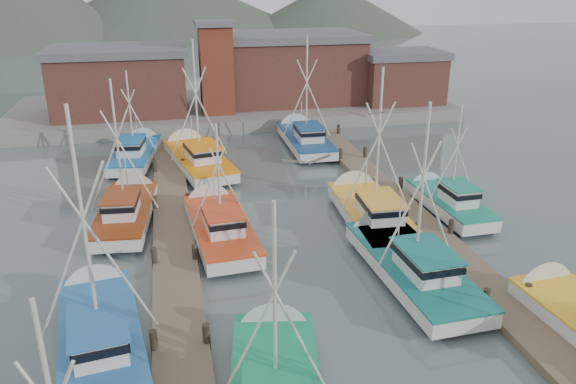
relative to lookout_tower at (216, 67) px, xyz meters
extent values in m
plane|color=#4B5A58|center=(2.00, -33.00, -5.55)|extent=(260.00, 260.00, 0.00)
cube|color=brown|center=(-5.00, -29.00, -5.35)|extent=(2.20, 46.00, 0.40)
cylinder|color=black|center=(-6.00, -35.00, -5.10)|extent=(0.30, 0.30, 1.50)
cylinder|color=black|center=(-6.00, -28.00, -5.10)|extent=(0.30, 0.30, 1.50)
cylinder|color=black|center=(-6.00, -21.00, -5.10)|extent=(0.30, 0.30, 1.50)
cylinder|color=black|center=(-6.00, -14.00, -5.10)|extent=(0.30, 0.30, 1.50)
cylinder|color=black|center=(-6.00, -7.00, -5.10)|extent=(0.30, 0.30, 1.50)
cylinder|color=black|center=(-4.00, -35.00, -5.10)|extent=(0.30, 0.30, 1.50)
cylinder|color=black|center=(-4.00, -28.00, -5.10)|extent=(0.30, 0.30, 1.50)
cylinder|color=black|center=(-4.00, -21.00, -5.10)|extent=(0.30, 0.30, 1.50)
cylinder|color=black|center=(-4.00, -14.00, -5.10)|extent=(0.30, 0.30, 1.50)
cylinder|color=black|center=(-4.00, -7.00, -5.10)|extent=(0.30, 0.30, 1.50)
cube|color=brown|center=(9.00, -29.00, -5.35)|extent=(2.20, 46.00, 0.40)
cylinder|color=black|center=(8.00, -35.00, -5.10)|extent=(0.30, 0.30, 1.50)
cylinder|color=black|center=(8.00, -28.00, -5.10)|extent=(0.30, 0.30, 1.50)
cylinder|color=black|center=(8.00, -21.00, -5.10)|extent=(0.30, 0.30, 1.50)
cylinder|color=black|center=(8.00, -14.00, -5.10)|extent=(0.30, 0.30, 1.50)
cylinder|color=black|center=(8.00, -7.00, -5.10)|extent=(0.30, 0.30, 1.50)
cylinder|color=black|center=(10.00, -35.00, -5.10)|extent=(0.30, 0.30, 1.50)
cylinder|color=black|center=(10.00, -28.00, -5.10)|extent=(0.30, 0.30, 1.50)
cylinder|color=black|center=(10.00, -21.00, -5.10)|extent=(0.30, 0.30, 1.50)
cylinder|color=black|center=(10.00, -14.00, -5.10)|extent=(0.30, 0.30, 1.50)
cylinder|color=black|center=(10.00, -7.00, -5.10)|extent=(0.30, 0.30, 1.50)
cube|color=gray|center=(2.00, 4.00, -4.95)|extent=(44.00, 16.00, 1.20)
cube|color=brown|center=(-9.00, 2.00, -1.60)|extent=(12.00, 8.00, 5.50)
cube|color=slate|center=(-9.00, 2.00, 1.50)|extent=(12.72, 8.48, 0.70)
cube|color=brown|center=(8.00, 4.00, -1.25)|extent=(14.00, 9.00, 6.20)
cube|color=slate|center=(8.00, 4.00, 2.20)|extent=(14.84, 9.54, 0.70)
cube|color=brown|center=(19.00, 1.00, -2.10)|extent=(8.00, 6.00, 4.50)
cube|color=slate|center=(19.00, 1.00, 0.50)|extent=(8.48, 6.36, 0.70)
cube|color=maroon|center=(0.00, 0.00, -0.35)|extent=(3.00, 3.00, 8.00)
cube|color=slate|center=(0.00, 0.00, 3.90)|extent=(3.60, 3.60, 0.50)
cone|color=#445043|center=(-38.00, 82.00, -5.55)|extent=(110.00, 110.00, 42.00)
cone|color=#445043|center=(-3.00, 97.00, -5.55)|extent=(140.00, 140.00, 30.00)
cone|color=#445043|center=(37.00, 87.00, -5.55)|extent=(90.00, 90.00, 24.00)
cone|color=silver|center=(-1.29, -34.73, -5.00)|extent=(2.99, 1.58, 2.84)
cylinder|color=beige|center=(-2.11, -39.38, -1.03)|extent=(0.15, 0.15, 6.85)
cylinder|color=beige|center=(-2.68, -39.28, -1.83)|extent=(2.43, 0.52, 5.35)
cylinder|color=beige|center=(-1.54, -39.49, -1.83)|extent=(2.43, 0.52, 5.35)
cylinder|color=beige|center=(-1.80, -37.59, -3.25)|extent=(0.09, 0.09, 2.54)
cube|color=#0F1E34|center=(6.03, -31.80, -5.50)|extent=(3.16, 8.61, 0.70)
cube|color=silver|center=(6.03, -31.80, -4.85)|extent=(3.59, 9.79, 0.80)
cube|color=#146F69|center=(6.03, -31.80, -4.47)|extent=(3.69, 9.89, 0.10)
cone|color=silver|center=(5.81, -26.98, -5.00)|extent=(3.06, 1.24, 3.02)
cube|color=silver|center=(6.09, -32.96, -3.90)|extent=(2.08, 2.98, 1.10)
cube|color=black|center=(6.09, -32.96, -3.67)|extent=(2.22, 3.28, 0.28)
cube|color=#146F69|center=(6.09, -32.96, -3.31)|extent=(2.35, 3.48, 0.07)
cylinder|color=beige|center=(6.04, -31.99, -0.62)|extent=(0.14, 0.14, 7.67)
cylinder|color=beige|center=(5.43, -32.02, -1.52)|extent=(2.75, 0.23, 6.00)
cylinder|color=beige|center=(6.66, -31.97, -1.52)|extent=(2.75, 0.23, 6.00)
cylinder|color=beige|center=(5.95, -30.07, -3.25)|extent=(0.08, 0.08, 2.69)
cube|color=#0F1E34|center=(-7.98, -34.50, -5.50)|extent=(3.68, 8.25, 0.70)
cube|color=silver|center=(-7.98, -34.50, -4.85)|extent=(4.18, 9.38, 0.80)
cube|color=#26629D|center=(-7.98, -34.50, -4.47)|extent=(4.28, 9.48, 0.10)
cone|color=silver|center=(-8.61, -30.02, -5.00)|extent=(2.95, 1.48, 2.83)
cube|color=silver|center=(-7.83, -35.58, -3.90)|extent=(2.19, 2.94, 1.10)
cube|color=black|center=(-7.83, -35.58, -3.67)|extent=(2.34, 3.23, 0.28)
cube|color=#26629D|center=(-7.83, -35.58, -3.31)|extent=(2.48, 3.43, 0.07)
cylinder|color=beige|center=(-7.96, -34.68, -0.04)|extent=(0.15, 0.15, 8.83)
cylinder|color=beige|center=(-8.57, -34.77, -1.07)|extent=(3.13, 0.54, 6.90)
cylinder|color=beige|center=(-7.34, -34.59, -1.07)|extent=(3.13, 0.54, 6.90)
cylinder|color=beige|center=(-8.21, -32.89, -3.25)|extent=(0.09, 0.09, 2.72)
cone|color=silver|center=(11.04, -34.11, -5.00)|extent=(2.89, 1.27, 2.83)
cube|color=#0F1E34|center=(-2.45, -25.36, -5.50)|extent=(3.12, 7.97, 0.70)
cube|color=silver|center=(-2.45, -25.36, -4.85)|extent=(3.54, 9.05, 0.80)
cube|color=red|center=(-2.45, -25.36, -4.47)|extent=(3.63, 9.15, 0.10)
cone|color=silver|center=(-2.78, -20.95, -5.00)|extent=(2.84, 1.30, 2.77)
cube|color=silver|center=(-2.37, -26.42, -3.90)|extent=(1.98, 2.79, 1.10)
cube|color=black|center=(-2.37, -26.42, -3.67)|extent=(2.12, 3.06, 0.28)
cube|color=red|center=(-2.37, -26.42, -3.31)|extent=(2.25, 3.24, 0.07)
cylinder|color=beige|center=(-2.44, -25.54, -1.67)|extent=(0.13, 0.13, 5.56)
cylinder|color=beige|center=(-3.00, -25.58, -2.32)|extent=(2.01, 0.24, 4.36)
cylinder|color=beige|center=(-1.87, -25.50, -2.32)|extent=(2.01, 0.24, 4.36)
cylinder|color=beige|center=(-2.57, -23.77, -3.25)|extent=(0.08, 0.08, 2.47)
cube|color=#0F1E34|center=(6.38, -25.52, -5.50)|extent=(3.08, 8.43, 0.70)
cube|color=silver|center=(6.38, -25.52, -4.85)|extent=(3.50, 9.58, 0.80)
cube|color=#F5AD2C|center=(6.38, -25.52, -4.47)|extent=(3.60, 9.68, 0.10)
cone|color=silver|center=(6.59, -20.79, -5.00)|extent=(3.00, 1.23, 2.95)
cube|color=silver|center=(6.33, -26.65, -3.90)|extent=(2.03, 2.92, 1.10)
cube|color=black|center=(6.33, -26.65, -3.67)|extent=(2.17, 3.21, 0.28)
cube|color=#F5AD2C|center=(6.33, -26.65, -3.31)|extent=(2.30, 3.40, 0.07)
cylinder|color=beige|center=(6.37, -25.70, -0.37)|extent=(0.14, 0.14, 8.15)
cylinder|color=beige|center=(5.76, -25.68, -1.33)|extent=(2.91, 0.23, 6.37)
cylinder|color=beige|center=(6.97, -25.73, -1.33)|extent=(2.91, 0.23, 6.37)
cylinder|color=beige|center=(6.45, -23.82, -3.25)|extent=(0.08, 0.08, 2.64)
cube|color=#0F1E34|center=(-7.64, -22.10, -5.50)|extent=(3.15, 7.70, 0.70)
cube|color=silver|center=(-7.64, -22.10, -4.85)|extent=(3.58, 8.75, 0.80)
cube|color=maroon|center=(-7.64, -22.10, -4.47)|extent=(3.67, 8.84, 0.10)
cone|color=silver|center=(-7.23, -17.86, -5.00)|extent=(2.75, 1.35, 2.66)
cube|color=silver|center=(-7.74, -23.12, -3.90)|extent=(1.96, 2.71, 1.10)
cube|color=black|center=(-7.74, -23.12, -3.67)|extent=(2.09, 2.98, 0.28)
cube|color=maroon|center=(-7.74, -23.12, -3.31)|extent=(2.22, 3.16, 0.07)
cylinder|color=beige|center=(-7.66, -22.27, -0.71)|extent=(0.14, 0.14, 7.47)
cylinder|color=beige|center=(-8.24, -22.22, -1.59)|extent=(2.67, 0.35, 5.84)
cylinder|color=beige|center=(-7.07, -22.33, -1.59)|extent=(2.67, 0.35, 5.84)
cylinder|color=beige|center=(-7.49, -20.58, -3.25)|extent=(0.08, 0.08, 2.56)
cube|color=#0F1E34|center=(11.57, -24.79, -5.50)|extent=(2.28, 6.46, 0.70)
cube|color=silver|center=(11.57, -24.79, -4.85)|extent=(2.59, 7.34, 0.80)
cube|color=#15866D|center=(11.57, -24.79, -4.47)|extent=(2.67, 7.42, 0.10)
cone|color=silver|center=(11.47, -21.16, -5.00)|extent=(2.33, 1.16, 2.30)
cube|color=silver|center=(11.59, -25.67, -3.90)|extent=(1.54, 2.22, 1.10)
cube|color=black|center=(11.59, -25.67, -3.67)|extent=(1.65, 2.44, 0.28)
cube|color=#15866D|center=(11.59, -25.67, -3.31)|extent=(1.75, 2.59, 0.07)
cylinder|color=beige|center=(11.58, -24.94, -1.60)|extent=(0.11, 0.11, 5.70)
cylinder|color=beige|center=(11.09, -24.95, -2.27)|extent=(2.05, 0.14, 4.46)
cylinder|color=beige|center=(12.06, -24.93, -2.27)|extent=(2.05, 0.14, 4.46)
cylinder|color=beige|center=(11.54, -23.48, -3.25)|extent=(0.06, 0.06, 2.13)
cube|color=#0F1E34|center=(-2.77, -12.94, -5.50)|extent=(4.40, 9.01, 0.70)
cube|color=silver|center=(-2.77, -12.94, -4.85)|extent=(5.01, 10.24, 0.80)
cube|color=orange|center=(-2.77, -12.94, -4.47)|extent=(5.12, 10.35, 0.10)
cone|color=silver|center=(-3.70, -8.13, -5.00)|extent=(3.22, 1.66, 3.07)
cube|color=silver|center=(-2.55, -14.10, -3.90)|extent=(2.51, 3.27, 1.10)
cube|color=black|center=(-2.55, -14.10, -3.67)|extent=(2.69, 3.58, 0.28)
cube|color=orange|center=(-2.55, -14.10, -3.31)|extent=(2.85, 3.80, 0.07)
cylinder|color=beige|center=(-2.73, -13.14, -0.22)|extent=(0.16, 0.16, 8.45)
cylinder|color=beige|center=(-3.35, -13.26, -1.22)|extent=(2.98, 0.68, 6.61)
cylinder|color=beige|center=(-2.12, -13.02, -1.22)|extent=(2.98, 0.68, 6.61)
cylinder|color=beige|center=(-3.11, -11.21, -3.25)|extent=(0.09, 0.09, 2.74)
cube|color=#0F1E34|center=(6.34, -9.53, -5.50)|extent=(2.82, 8.31, 0.70)
cube|color=silver|center=(6.34, -9.53, -4.85)|extent=(3.20, 9.44, 0.80)
cube|color=navy|center=(6.34, -9.53, -4.47)|extent=(3.29, 9.53, 0.10)
cone|color=silver|center=(6.41, -4.83, -5.00)|extent=(2.95, 1.14, 2.94)
cube|color=silver|center=(6.32, -10.66, -3.90)|extent=(1.94, 2.85, 1.10)
cube|color=black|center=(6.32, -10.66, -3.67)|extent=(2.07, 3.13, 0.28)
cube|color=navy|center=(6.32, -10.66, -3.31)|extent=(2.19, 3.32, 0.07)
cylinder|color=beige|center=(6.34, -9.72, -0.36)|extent=(0.13, 0.13, 8.18)
cylinder|color=beige|center=(5.74, -9.71, -1.32)|extent=(2.92, 0.14, 6.39)
cylinder|color=beige|center=(6.94, -9.73, -1.32)|extent=(2.92, 0.14, 6.39)
cylinder|color=beige|center=(6.37, -7.84, -3.25)|extent=(0.08, 0.08, 2.62)
cube|color=#0F1E34|center=(-7.51, -10.51, -5.50)|extent=(3.50, 7.69, 0.70)
cube|color=silver|center=(-7.51, -10.51, -4.85)|extent=(3.98, 8.73, 0.80)
cube|color=#186BB0|center=(-7.51, -10.51, -4.47)|extent=(4.08, 8.83, 0.10)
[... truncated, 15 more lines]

